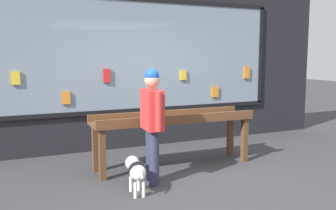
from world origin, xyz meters
TOP-DOWN VIEW (x-y plane):
  - ground_plane at (0.00, 0.00)m, footprint 40.00×40.00m
  - shopfront_facade at (-0.06, 2.39)m, footprint 8.54×0.29m
  - display_table_main at (0.00, 0.80)m, footprint 2.64×0.65m
  - person_browsing at (-0.63, 0.16)m, footprint 0.25×0.64m
  - small_dog at (-0.96, -0.08)m, footprint 0.25×0.61m

SIDE VIEW (x-z plane):
  - ground_plane at x=0.00m, z-range 0.00..0.00m
  - small_dog at x=-0.96m, z-range 0.09..0.53m
  - display_table_main at x=0.00m, z-range 0.27..1.15m
  - person_browsing at x=-0.63m, z-range 0.13..1.73m
  - shopfront_facade at x=-0.06m, z-range -0.01..3.56m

